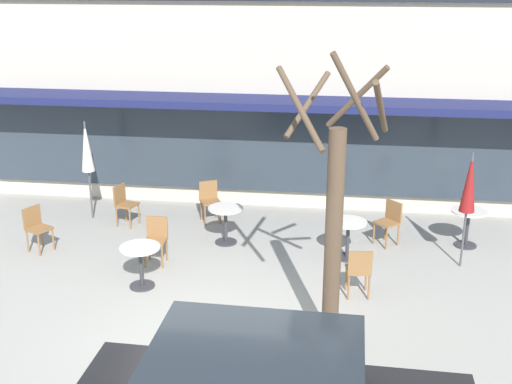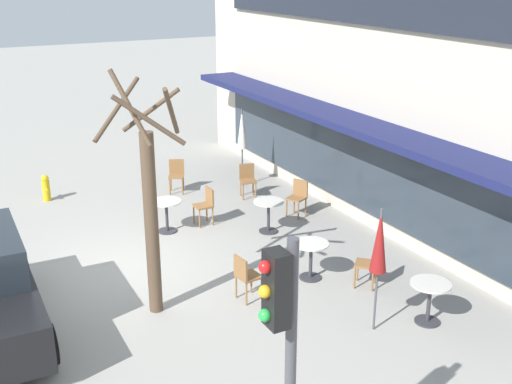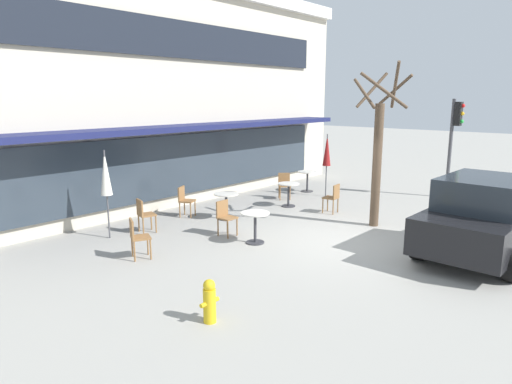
# 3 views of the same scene
# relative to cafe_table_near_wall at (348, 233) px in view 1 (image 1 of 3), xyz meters

# --- Properties ---
(ground_plane) EXTENTS (80.00, 80.00, 0.00)m
(ground_plane) POSITION_rel_cafe_table_near_wall_xyz_m (-2.00, -3.35, -0.52)
(ground_plane) COLOR #9E9B93
(building_facade) EXTENTS (16.20, 9.10, 7.17)m
(building_facade) POSITION_rel_cafe_table_near_wall_xyz_m (-2.00, 6.61, 3.07)
(building_facade) COLOR beige
(building_facade) RESTS_ON ground
(cafe_table_near_wall) EXTENTS (0.70, 0.70, 0.76)m
(cafe_table_near_wall) POSITION_rel_cafe_table_near_wall_xyz_m (0.00, 0.00, 0.00)
(cafe_table_near_wall) COLOR #333338
(cafe_table_near_wall) RESTS_ON ground
(cafe_table_streetside) EXTENTS (0.70, 0.70, 0.76)m
(cafe_table_streetside) POSITION_rel_cafe_table_near_wall_xyz_m (-2.43, 0.40, 0.00)
(cafe_table_streetside) COLOR #333338
(cafe_table_streetside) RESTS_ON ground
(cafe_table_by_tree) EXTENTS (0.70, 0.70, 0.76)m
(cafe_table_by_tree) POSITION_rel_cafe_table_near_wall_xyz_m (2.35, 0.90, 0.00)
(cafe_table_by_tree) COLOR #333338
(cafe_table_by_tree) RESTS_ON ground
(cafe_table_mid_patio) EXTENTS (0.70, 0.70, 0.76)m
(cafe_table_mid_patio) POSITION_rel_cafe_table_near_wall_xyz_m (-3.54, -1.67, 0.00)
(cafe_table_mid_patio) COLOR #333338
(cafe_table_mid_patio) RESTS_ON ground
(patio_umbrella_green_folded) EXTENTS (0.28, 0.28, 2.20)m
(patio_umbrella_green_folded) POSITION_rel_cafe_table_near_wall_xyz_m (2.10, -0.07, 1.11)
(patio_umbrella_green_folded) COLOR #4C4C51
(patio_umbrella_green_folded) RESTS_ON ground
(patio_umbrella_cream_folded) EXTENTS (0.28, 0.28, 2.20)m
(patio_umbrella_cream_folded) POSITION_rel_cafe_table_near_wall_xyz_m (-5.62, 1.34, 1.11)
(patio_umbrella_cream_folded) COLOR #4C4C51
(patio_umbrella_cream_folded) RESTS_ON ground
(cafe_chair_0) EXTENTS (0.53, 0.53, 0.89)m
(cafe_chair_0) POSITION_rel_cafe_table_near_wall_xyz_m (-6.03, -0.45, 0.01)
(cafe_chair_0) COLOR olive
(cafe_chair_0) RESTS_ON ground
(cafe_chair_1) EXTENTS (0.41, 0.41, 0.89)m
(cafe_chair_1) POSITION_rel_cafe_table_near_wall_xyz_m (-3.56, -0.67, 0.01)
(cafe_chair_1) COLOR olive
(cafe_chair_1) RESTS_ON ground
(cafe_chair_2) EXTENTS (0.54, 0.54, 0.89)m
(cafe_chair_2) POSITION_rel_cafe_table_near_wall_xyz_m (-3.00, 1.55, 0.01)
(cafe_chair_2) COLOR olive
(cafe_chair_2) RESTS_ON ground
(cafe_chair_3) EXTENTS (0.44, 0.44, 0.89)m
(cafe_chair_3) POSITION_rel_cafe_table_near_wall_xyz_m (0.18, -1.53, 0.01)
(cafe_chair_3) COLOR olive
(cafe_chair_3) RESTS_ON ground
(cafe_chair_4) EXTENTS (0.57, 0.57, 0.89)m
(cafe_chair_4) POSITION_rel_cafe_table_near_wall_xyz_m (0.82, 0.80, 0.01)
(cafe_chair_4) COLOR olive
(cafe_chair_4) RESTS_ON ground
(cafe_chair_5) EXTENTS (0.49, 0.49, 0.89)m
(cafe_chair_5) POSITION_rel_cafe_table_near_wall_xyz_m (-4.77, 1.06, 0.01)
(cafe_chair_5) COLOR olive
(cafe_chair_5) RESTS_ON ground
(street_tree) EXTENTS (1.52, 1.55, 4.34)m
(street_tree) POSITION_rel_cafe_table_near_wall_xyz_m (-0.25, -3.12, 1.49)
(street_tree) COLOR brown
(street_tree) RESTS_ON ground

